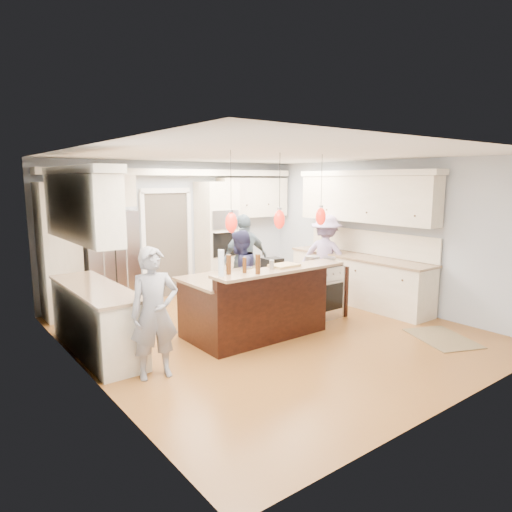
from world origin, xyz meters
The scene contains 23 objects.
ground_plane centered at (0.00, 0.00, 0.00)m, with size 6.00×6.00×0.00m, color #B07730.
room_shell centered at (0.00, 0.00, 1.82)m, with size 5.54×6.04×2.72m.
refrigerator centered at (-1.55, 2.64, 0.90)m, with size 0.90×0.70×1.80m, color #B7B7BC.
oven_column centered at (0.75, 2.67, 1.15)m, with size 0.72×0.69×2.30m.
back_upper_cabinets centered at (-0.75, 2.76, 1.67)m, with size 5.30×0.61×2.54m.
right_counter_run centered at (2.44, 0.30, 1.06)m, with size 0.64×3.10×2.51m.
left_cabinets centered at (-2.44, 0.80, 1.06)m, with size 0.64×2.30×2.51m.
kitchen_island centered at (-0.25, 0.07, 0.49)m, with size 2.10×1.46×1.12m.
island_range centered at (1.16, 0.15, 0.46)m, with size 0.82×0.71×0.92m.
pendant_lights centered at (-0.25, -0.51, 1.80)m, with size 1.75×0.15×1.03m.
person_bar_end centered at (-2.11, -0.45, 0.79)m, with size 0.57×0.38×1.58m, color gray.
person_far_left centered at (0.04, 0.85, 0.76)m, with size 0.73×0.57×1.51m, color #2A2A51.
person_far_right centered at (0.69, 1.60, 0.85)m, with size 1.00×0.42×1.71m, color slate.
person_range_side centered at (2.20, 0.95, 0.83)m, with size 1.08×0.62×1.66m, color #A08BBB.
floor_rug centered at (1.85, -1.81, 0.01)m, with size 0.71×1.04×0.01m, color olive.
water_bottle centered at (-1.19, -0.49, 1.29)m, with size 0.08×0.08×0.34m, color silver.
beer_bottle_a centered at (-1.05, -0.44, 1.25)m, with size 0.06×0.06×0.26m, color #44230C.
beer_bottle_b centered at (-0.74, -0.66, 1.25)m, with size 0.07×0.07×0.26m, color #44230C.
beer_bottle_c centered at (-0.83, -0.49, 1.22)m, with size 0.05×0.05×0.21m, color #44230C.
drink_can centered at (-0.38, -0.51, 1.18)m, with size 0.07×0.07×0.13m, color #B7B7BC.
cutting_board centered at (-0.12, -0.47, 1.14)m, with size 0.40×0.28×0.03m, color tan.
pot_large centered at (1.07, 0.17, 0.99)m, with size 0.25×0.25×0.14m, color #B7B7BC.
pot_small centered at (1.35, 0.06, 0.98)m, with size 0.23×0.23×0.11m, color #B7B7BC.
Camera 1 is at (-4.30, -5.29, 2.34)m, focal length 32.00 mm.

